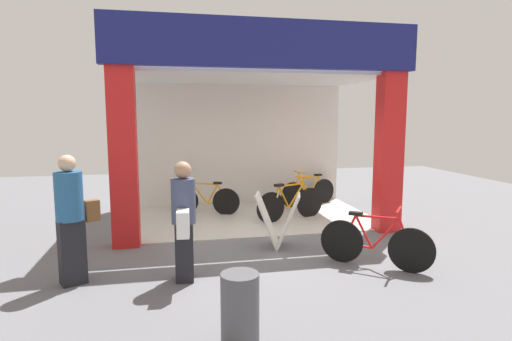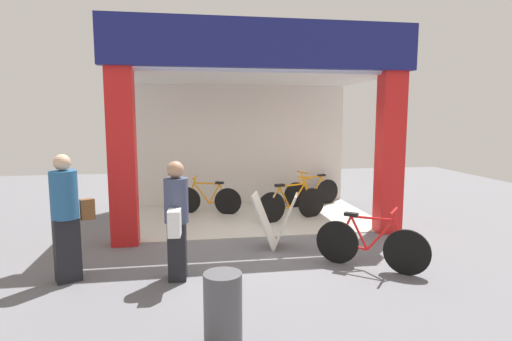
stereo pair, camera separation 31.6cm
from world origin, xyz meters
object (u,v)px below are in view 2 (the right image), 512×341
Objects in this scene: bicycle_inside_2 at (208,199)px; pedestrian_0 at (66,216)px; bicycle_inside_1 at (292,204)px; pedestrian_1 at (176,219)px; bicycle_parked_0 at (370,244)px; sandwich_board_sign at (275,220)px; trash_bin at (223,309)px; bicycle_inside_0 at (312,192)px.

pedestrian_0 is at bearing -119.99° from bicycle_inside_2.
bicycle_inside_1 is 3.77m from pedestrian_1.
bicycle_inside_2 is 1.12× the size of bicycle_parked_0.
trash_bin is at bearing -111.26° from sandwich_board_sign.
bicycle_parked_0 reaches higher than trash_bin.
pedestrian_1 reaches higher than bicycle_parked_0.
pedestrian_0 is at bearing -162.36° from sandwich_board_sign.
bicycle_inside_0 is 0.95× the size of bicycle_inside_1.
trash_bin is (-1.86, -4.64, -0.01)m from bicycle_inside_1.
pedestrian_1 is at bearing -126.94° from bicycle_inside_0.
bicycle_inside_1 is at bearing -26.54° from bicycle_inside_2.
pedestrian_1 is at bearing -8.25° from pedestrian_0.
bicycle_inside_2 is 0.92× the size of pedestrian_1.
bicycle_inside_2 is at bearing 153.46° from bicycle_inside_1.
bicycle_inside_2 is 4.16m from pedestrian_0.
trash_bin is at bearing -45.05° from pedestrian_0.
bicycle_parked_0 is 0.82× the size of pedestrian_1.
bicycle_inside_1 is 5.00m from trash_bin.
sandwich_board_sign reaches higher than bicycle_parked_0.
sandwich_board_sign is at bearing 17.64° from pedestrian_0.
bicycle_inside_1 is 1.20× the size of bicycle_parked_0.
sandwich_board_sign is at bearing 68.74° from trash_bin.
pedestrian_0 is at bearing -144.62° from bicycle_inside_1.
pedestrian_0 is (-2.06, -3.57, 0.56)m from bicycle_inside_2.
bicycle_parked_0 is (-0.42, -4.30, 0.01)m from bicycle_inside_0.
pedestrian_0 reaches higher than bicycle_parked_0.
bicycle_parked_0 is 4.29m from pedestrian_0.
bicycle_inside_1 is 1.07× the size of bicycle_inside_2.
bicycle_parked_0 is (0.44, -2.95, -0.00)m from bicycle_inside_1.
pedestrian_0 reaches higher than bicycle_inside_1.
bicycle_inside_2 is 5.51m from trash_bin.
bicycle_inside_2 is 1.60× the size of sandwich_board_sign.
bicycle_inside_2 reaches higher than trash_bin.
bicycle_parked_0 is 1.43× the size of sandwich_board_sign.
pedestrian_0 is 1.06× the size of pedestrian_1.
sandwich_board_sign is (-1.59, -3.07, 0.11)m from bicycle_inside_0.
bicycle_inside_0 is 1.14× the size of bicycle_parked_0.
pedestrian_0 reaches higher than bicycle_inside_0.
pedestrian_0 is (-3.80, -2.70, 0.54)m from bicycle_inside_1.
pedestrian_1 is at bearing 105.42° from trash_bin.
sandwich_board_sign reaches higher than bicycle_inside_0.
sandwich_board_sign is 1.30× the size of trash_bin.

